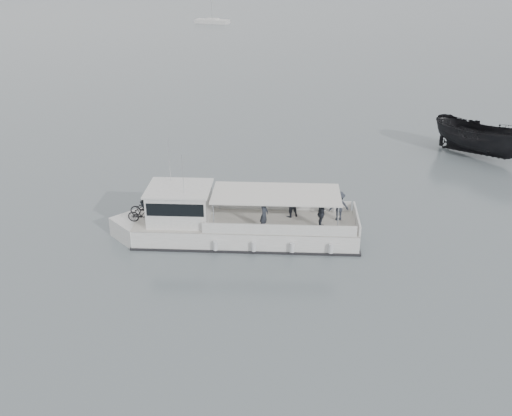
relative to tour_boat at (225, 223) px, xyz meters
name	(u,v)px	position (x,y,z in m)	size (l,w,h in m)	color
ground	(138,274)	(-4.60, -1.90, -0.84)	(1400.00, 1400.00, 0.00)	slate
tour_boat	(225,223)	(0.00, 0.00, 0.00)	(11.82, 6.99, 5.12)	white
dark_motorboat	(480,138)	(19.74, 5.52, 0.44)	(2.50, 6.64, 2.57)	black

